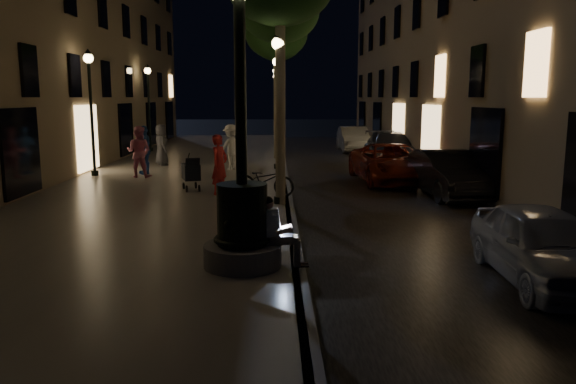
{
  "coord_description": "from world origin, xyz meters",
  "views": [
    {
      "loc": [
        -0.42,
        -7.77,
        3.2
      ],
      "look_at": [
        -0.16,
        3.0,
        1.38
      ],
      "focal_mm": 35.0,
      "sensor_mm": 36.0,
      "label": 1
    }
  ],
  "objects_px": {
    "lamp_curb_b": "(277,96)",
    "lamp_left_c": "(149,97)",
    "car_front": "(542,245)",
    "stroller": "(191,172)",
    "tree_second": "(280,12)",
    "pedestrian_dark": "(161,145)",
    "tree_far": "(277,41)",
    "bicycle": "(265,180)",
    "tree_third": "(276,35)",
    "seated_man_laptop": "(277,229)",
    "fountain_lamppost": "(242,211)",
    "pedestrian_pink": "(139,152)",
    "car_third": "(391,163)",
    "pedestrian_blue": "(145,150)",
    "car_second": "(447,174)",
    "lamp_curb_d": "(276,97)",
    "car_fifth": "(353,139)",
    "lamp_left_b": "(90,96)",
    "car_rear": "(390,148)",
    "lamp_curb_a": "(279,96)",
    "pedestrian_white": "(231,147)",
    "pedestrian_red": "(219,165)"
  },
  "relations": [
    {
      "from": "car_front",
      "to": "bicycle",
      "type": "distance_m",
      "value": 9.16
    },
    {
      "from": "tree_second",
      "to": "tree_far",
      "type": "bearing_deg",
      "value": 90.1
    },
    {
      "from": "lamp_curb_d",
      "to": "car_fifth",
      "type": "distance_m",
      "value": 8.39
    },
    {
      "from": "tree_third",
      "to": "pedestrian_blue",
      "type": "relative_size",
      "value": 3.77
    },
    {
      "from": "car_front",
      "to": "lamp_left_b",
      "type": "bearing_deg",
      "value": 135.86
    },
    {
      "from": "tree_second",
      "to": "lamp_left_b",
      "type": "bearing_deg",
      "value": 180.0
    },
    {
      "from": "seated_man_laptop",
      "to": "bicycle",
      "type": "bearing_deg",
      "value": 92.66
    },
    {
      "from": "lamp_left_c",
      "to": "car_third",
      "type": "height_order",
      "value": "lamp_left_c"
    },
    {
      "from": "lamp_left_c",
      "to": "car_second",
      "type": "height_order",
      "value": "lamp_left_c"
    },
    {
      "from": "seated_man_laptop",
      "to": "car_third",
      "type": "distance_m",
      "value": 12.04
    },
    {
      "from": "stroller",
      "to": "tree_far",
      "type": "bearing_deg",
      "value": 62.2
    },
    {
      "from": "pedestrian_red",
      "to": "seated_man_laptop",
      "type": "bearing_deg",
      "value": -137.37
    },
    {
      "from": "lamp_left_c",
      "to": "bicycle",
      "type": "distance_m",
      "value": 16.37
    },
    {
      "from": "pedestrian_white",
      "to": "car_rear",
      "type": "bearing_deg",
      "value": 169.48
    },
    {
      "from": "fountain_lamppost",
      "to": "car_front",
      "type": "xyz_separation_m",
      "value": [
        5.24,
        -0.43,
        -0.54
      ]
    },
    {
      "from": "stroller",
      "to": "car_front",
      "type": "height_order",
      "value": "stroller"
    },
    {
      "from": "lamp_curb_b",
      "to": "bicycle",
      "type": "relative_size",
      "value": 2.54
    },
    {
      "from": "tree_second",
      "to": "lamp_curb_a",
      "type": "relative_size",
      "value": 1.54
    },
    {
      "from": "tree_far",
      "to": "pedestrian_dark",
      "type": "bearing_deg",
      "value": -121.13
    },
    {
      "from": "car_front",
      "to": "stroller",
      "type": "bearing_deg",
      "value": 132.75
    },
    {
      "from": "lamp_curb_b",
      "to": "tree_second",
      "type": "bearing_deg",
      "value": -87.14
    },
    {
      "from": "tree_far",
      "to": "bicycle",
      "type": "bearing_deg",
      "value": -91.74
    },
    {
      "from": "tree_far",
      "to": "car_rear",
      "type": "xyz_separation_m",
      "value": [
        5.42,
        -6.8,
        -5.66
      ]
    },
    {
      "from": "car_second",
      "to": "pedestrian_pink",
      "type": "xyz_separation_m",
      "value": [
        -10.73,
        3.31,
        0.42
      ]
    },
    {
      "from": "tree_far",
      "to": "car_third",
      "type": "height_order",
      "value": "tree_far"
    },
    {
      "from": "lamp_curb_b",
      "to": "car_third",
      "type": "bearing_deg",
      "value": -33.0
    },
    {
      "from": "lamp_curb_b",
      "to": "pedestrian_dark",
      "type": "bearing_deg",
      "value": 165.51
    },
    {
      "from": "bicycle",
      "to": "pedestrian_pink",
      "type": "bearing_deg",
      "value": 66.25
    },
    {
      "from": "fountain_lamppost",
      "to": "pedestrian_white",
      "type": "height_order",
      "value": "fountain_lamppost"
    },
    {
      "from": "tree_second",
      "to": "pedestrian_dark",
      "type": "xyz_separation_m",
      "value": [
        -5.25,
        3.33,
        -5.22
      ]
    },
    {
      "from": "fountain_lamppost",
      "to": "pedestrian_pink",
      "type": "xyz_separation_m",
      "value": [
        -4.53,
        11.47,
        -0.04
      ]
    },
    {
      "from": "car_second",
      "to": "car_third",
      "type": "xyz_separation_m",
      "value": [
        -1.2,
        3.05,
        -0.02
      ]
    },
    {
      "from": "tree_third",
      "to": "tree_far",
      "type": "height_order",
      "value": "tree_far"
    },
    {
      "from": "tree_second",
      "to": "pedestrian_dark",
      "type": "distance_m",
      "value": 8.12
    },
    {
      "from": "lamp_curb_b",
      "to": "lamp_left_c",
      "type": "relative_size",
      "value": 1.0
    },
    {
      "from": "pedestrian_dark",
      "to": "pedestrian_pink",
      "type": "bearing_deg",
      "value": 155.8
    },
    {
      "from": "lamp_curb_b",
      "to": "pedestrian_blue",
      "type": "xyz_separation_m",
      "value": [
        -5.25,
        -1.54,
        -2.08
      ]
    },
    {
      "from": "lamp_curb_d",
      "to": "car_rear",
      "type": "bearing_deg",
      "value": -66.75
    },
    {
      "from": "stroller",
      "to": "pedestrian_pink",
      "type": "relative_size",
      "value": 0.63
    },
    {
      "from": "tree_far",
      "to": "lamp_left_b",
      "type": "distance_m",
      "value": 14.34
    },
    {
      "from": "car_second",
      "to": "lamp_curb_a",
      "type": "bearing_deg",
      "value": -162.85
    },
    {
      "from": "seated_man_laptop",
      "to": "car_front",
      "type": "bearing_deg",
      "value": -5.28
    },
    {
      "from": "car_third",
      "to": "pedestrian_pink",
      "type": "distance_m",
      "value": 9.55
    },
    {
      "from": "lamp_curb_a",
      "to": "lamp_curb_b",
      "type": "xyz_separation_m",
      "value": [
        0.0,
        8.0,
        0.0
      ]
    },
    {
      "from": "tree_far",
      "to": "pedestrian_red",
      "type": "bearing_deg",
      "value": -96.65
    },
    {
      "from": "car_fifth",
      "to": "pedestrian_blue",
      "type": "distance_m",
      "value": 14.72
    },
    {
      "from": "bicycle",
      "to": "lamp_curb_b",
      "type": "bearing_deg",
      "value": 13.75
    },
    {
      "from": "pedestrian_pink",
      "to": "pedestrian_blue",
      "type": "relative_size",
      "value": 1.01
    },
    {
      "from": "lamp_curb_b",
      "to": "car_fifth",
      "type": "relative_size",
      "value": 1.07
    },
    {
      "from": "car_second",
      "to": "car_third",
      "type": "height_order",
      "value": "car_second"
    }
  ]
}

